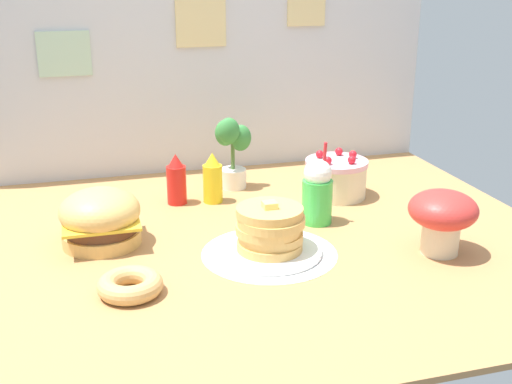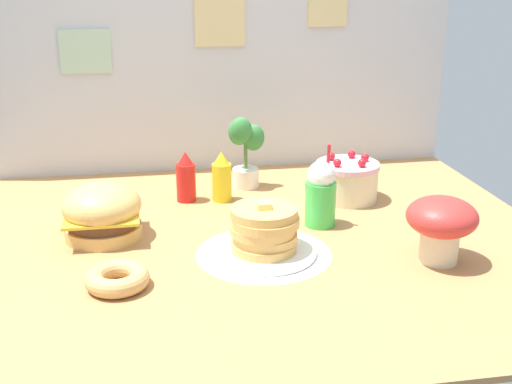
# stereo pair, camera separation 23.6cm
# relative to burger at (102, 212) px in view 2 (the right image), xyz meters

# --- Properties ---
(ground_plane) EXTENTS (2.32, 1.85, 0.02)m
(ground_plane) POSITION_rel_burger_xyz_m (0.50, -0.12, -0.11)
(ground_plane) COLOR #B27F4C
(back_wall) EXTENTS (2.32, 0.04, 1.07)m
(back_wall) POSITION_rel_burger_xyz_m (0.50, 0.80, 0.44)
(back_wall) COLOR silver
(back_wall) RESTS_ON ground_plane
(doily_mat) EXTENTS (0.48, 0.48, 0.00)m
(doily_mat) POSITION_rel_burger_xyz_m (0.56, -0.25, -0.10)
(doily_mat) COLOR white
(doily_mat) RESTS_ON ground_plane
(burger) EXTENTS (0.29, 0.29, 0.21)m
(burger) POSITION_rel_burger_xyz_m (0.00, 0.00, 0.00)
(burger) COLOR #DBA859
(burger) RESTS_ON ground_plane
(pancake_stack) EXTENTS (0.37, 0.37, 0.19)m
(pancake_stack) POSITION_rel_burger_xyz_m (0.56, -0.25, -0.02)
(pancake_stack) COLOR white
(pancake_stack) RESTS_ON doily_mat
(layer_cake) EXTENTS (0.27, 0.27, 0.20)m
(layer_cake) POSITION_rel_burger_xyz_m (1.01, 0.25, -0.01)
(layer_cake) COLOR beige
(layer_cake) RESTS_ON ground_plane
(ketchup_bottle) EXTENTS (0.08, 0.08, 0.22)m
(ketchup_bottle) POSITION_rel_burger_xyz_m (0.33, 0.34, 0.00)
(ketchup_bottle) COLOR red
(ketchup_bottle) RESTS_ON ground_plane
(mustard_bottle) EXTENTS (0.08, 0.08, 0.22)m
(mustard_bottle) POSITION_rel_burger_xyz_m (0.48, 0.32, 0.00)
(mustard_bottle) COLOR yellow
(mustard_bottle) RESTS_ON ground_plane
(cream_soda_cup) EXTENTS (0.12, 0.12, 0.32)m
(cream_soda_cup) POSITION_rel_burger_xyz_m (0.82, -0.02, 0.03)
(cream_soda_cup) COLOR green
(cream_soda_cup) RESTS_ON ground_plane
(donut_pink_glaze) EXTENTS (0.20, 0.20, 0.06)m
(donut_pink_glaze) POSITION_rel_burger_xyz_m (0.06, -0.41, -0.07)
(donut_pink_glaze) COLOR tan
(donut_pink_glaze) RESTS_ON ground_plane
(potted_plant) EXTENTS (0.16, 0.12, 0.33)m
(potted_plant) POSITION_rel_burger_xyz_m (0.60, 0.48, 0.08)
(potted_plant) COLOR white
(potted_plant) RESTS_ON ground_plane
(mushroom_stool) EXTENTS (0.24, 0.24, 0.23)m
(mushroom_stool) POSITION_rel_burger_xyz_m (1.13, -0.40, 0.04)
(mushroom_stool) COLOR beige
(mushroom_stool) RESTS_ON ground_plane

